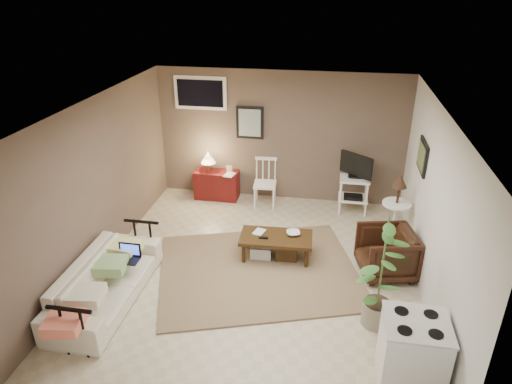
% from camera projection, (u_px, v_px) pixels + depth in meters
% --- Properties ---
extents(floor, '(5.00, 5.00, 0.00)m').
position_uv_depth(floor, '(256.00, 271.00, 6.56)').
color(floor, '#C1B293').
rests_on(floor, ground).
extents(art_back, '(0.50, 0.03, 0.60)m').
position_uv_depth(art_back, '(250.00, 123.00, 8.23)').
color(art_back, black).
extents(art_right, '(0.03, 0.60, 0.45)m').
position_uv_depth(art_right, '(423.00, 156.00, 6.49)').
color(art_right, black).
extents(window, '(0.96, 0.03, 0.60)m').
position_uv_depth(window, '(200.00, 93.00, 8.15)').
color(window, white).
extents(rug, '(3.33, 2.97, 0.03)m').
position_uv_depth(rug, '(258.00, 270.00, 6.56)').
color(rug, '#83694C').
rests_on(rug, floor).
extents(coffee_table, '(1.08, 0.59, 0.40)m').
position_uv_depth(coffee_table, '(275.00, 245.00, 6.78)').
color(coffee_table, '#38250F').
rests_on(coffee_table, floor).
extents(sofa, '(0.58, 1.98, 0.77)m').
position_uv_depth(sofa, '(105.00, 275.00, 5.82)').
color(sofa, beige).
rests_on(sofa, floor).
extents(sofa_pillows, '(0.38, 1.88, 0.13)m').
position_uv_depth(sofa_pillows, '(99.00, 280.00, 5.58)').
color(sofa_pillows, beige).
rests_on(sofa_pillows, sofa).
extents(sofa_end_rails, '(0.53, 1.98, 0.67)m').
position_uv_depth(sofa_end_rails, '(114.00, 280.00, 5.83)').
color(sofa_end_rails, black).
rests_on(sofa_end_rails, floor).
extents(laptop, '(0.30, 0.22, 0.21)m').
position_uv_depth(laptop, '(129.00, 255.00, 6.05)').
color(laptop, black).
rests_on(laptop, sofa).
extents(red_console, '(0.81, 0.36, 0.94)m').
position_uv_depth(red_console, '(216.00, 182.00, 8.60)').
color(red_console, maroon).
rests_on(red_console, floor).
extents(spindle_chair, '(0.42, 0.42, 0.88)m').
position_uv_depth(spindle_chair, '(265.00, 184.00, 8.31)').
color(spindle_chair, white).
rests_on(spindle_chair, floor).
extents(tv_stand, '(0.54, 0.44, 1.09)m').
position_uv_depth(tv_stand, '(354.00, 182.00, 7.99)').
color(tv_stand, white).
rests_on(tv_stand, floor).
extents(side_table, '(0.44, 0.44, 1.17)m').
position_uv_depth(side_table, '(397.00, 202.00, 6.97)').
color(side_table, white).
rests_on(side_table, floor).
extents(armchair, '(0.83, 0.86, 0.74)m').
position_uv_depth(armchair, '(387.00, 251.00, 6.37)').
color(armchair, black).
rests_on(armchair, floor).
extents(potted_plant, '(0.38, 0.38, 1.52)m').
position_uv_depth(potted_plant, '(382.00, 268.00, 5.24)').
color(potted_plant, gray).
rests_on(potted_plant, floor).
extents(stove, '(0.63, 0.59, 0.83)m').
position_uv_depth(stove, '(412.00, 354.00, 4.57)').
color(stove, white).
rests_on(stove, floor).
extents(bowl, '(0.21, 0.09, 0.20)m').
position_uv_depth(bowl, '(293.00, 229.00, 6.71)').
color(bowl, '#38250F').
rests_on(bowl, coffee_table).
extents(book_table, '(0.15, 0.06, 0.20)m').
position_uv_depth(book_table, '(255.00, 225.00, 6.79)').
color(book_table, '#38250F').
rests_on(book_table, coffee_table).
extents(book_console, '(0.18, 0.06, 0.24)m').
position_uv_depth(book_console, '(225.00, 169.00, 8.31)').
color(book_console, '#38250F').
rests_on(book_console, red_console).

